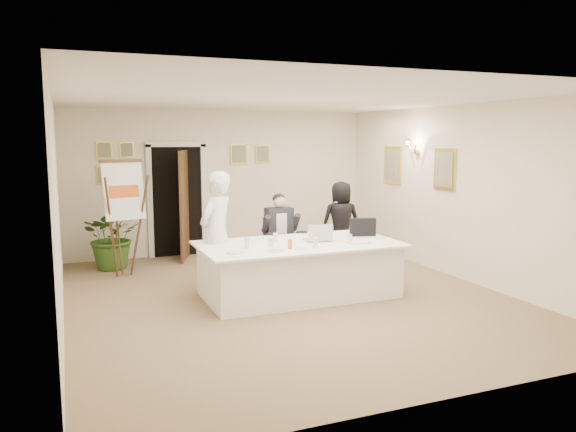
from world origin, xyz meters
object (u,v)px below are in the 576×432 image
Objects in this scene: laptop at (317,231)px; laptop_bag at (363,227)px; steel_jug at (271,244)px; seated_man at (280,235)px; flip_chart at (123,225)px; conference_table at (299,269)px; oj_glass at (290,244)px; paper_stack at (357,242)px; standing_woman at (341,221)px; potted_palm at (113,235)px; standing_man at (217,234)px.

laptop_bag is (0.82, 0.10, -0.00)m from laptop.
laptop is 3.43× the size of steel_jug.
seated_man is 3.69× the size of laptop.
laptop is at bearing -38.08° from flip_chart.
oj_glass is at bearing -128.49° from conference_table.
laptop is 0.85m from steel_jug.
oj_glass is (-1.05, -0.03, 0.05)m from paper_stack.
standing_woman is 4.07m from potted_palm.
standing_woman is (3.86, -0.22, -0.13)m from flip_chart.
standing_woman is at bearing 34.59° from seated_man.
standing_woman is (1.48, 0.71, 0.05)m from seated_man.
standing_woman reaches higher than seated_man.
flip_chart is 1.05× the size of standing_man.
standing_man is at bearing -61.05° from potted_palm.
seated_man reaches higher than potted_palm.
conference_table is 1.18m from seated_man.
steel_jug is at bearing 141.78° from oj_glass.
oj_glass is (-0.43, -1.48, 0.14)m from seated_man.
steel_jug reaches higher than paper_stack.
paper_stack is at bearing 79.88° from standing_woman.
standing_man reaches higher than seated_man.
flip_chart is 3.11m from oj_glass.
standing_woman reaches higher than oj_glass.
standing_woman reaches higher than steel_jug.
conference_table is at bearing -50.05° from potted_palm.
laptop is at bearing -157.97° from laptop_bag.
flip_chart is (-2.23, 2.07, 0.48)m from conference_table.
standing_man is 4.76× the size of laptop.
laptop is 2.90× the size of oj_glass.
laptop_bag is at bearing 8.91° from conference_table.
potted_palm is at bearing 121.78° from steel_jug.
potted_palm is (-0.10, 0.71, -0.29)m from flip_chart.
conference_table is at bearing -159.97° from laptop.
potted_palm is at bearing 155.18° from seated_man.
conference_table is 7.58× the size of laptop.
standing_woman is 4.74× the size of paper_stack.
potted_palm is 9.00× the size of oj_glass.
oj_glass is (2.05, -3.14, 0.25)m from potted_palm.
paper_stack is (-0.85, -2.17, 0.05)m from standing_woman.
potted_palm is (-2.48, 1.65, -0.11)m from seated_man.
seated_man is at bearing -21.52° from flip_chart.
laptop_bag is 3.02× the size of oj_glass.
conference_table is at bearing -156.22° from laptop_bag.
standing_man is at bearing -53.45° from flip_chart.
flip_chart is at bearing -95.68° from standing_man.
laptop_bag is at bearing -35.10° from seated_man.
standing_woman is (2.70, 1.34, -0.16)m from standing_man.
conference_table is 7.29× the size of laptop_bag.
paper_stack is 1.28m from steel_jug.
flip_chart reaches higher than laptop.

